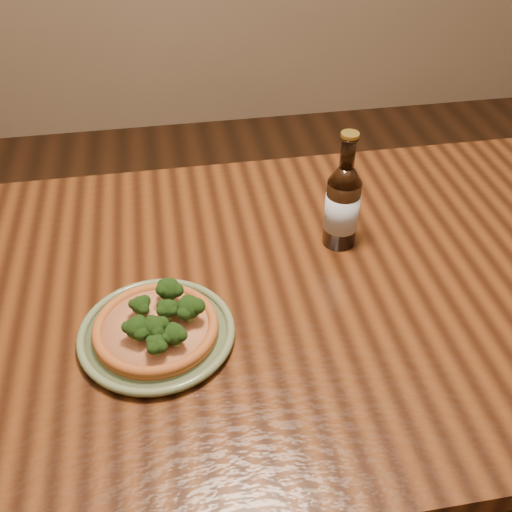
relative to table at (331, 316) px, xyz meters
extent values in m
cube|color=#4C2710|center=(0.00, 0.00, 0.07)|extent=(1.60, 0.90, 0.04)
cylinder|color=#4C2710|center=(-0.73, 0.38, -0.30)|extent=(0.07, 0.07, 0.71)
cylinder|color=#61734F|center=(-0.33, -0.09, 0.10)|extent=(0.24, 0.24, 0.01)
torus|color=#61734F|center=(-0.33, -0.09, 0.11)|extent=(0.26, 0.26, 0.01)
torus|color=#61734F|center=(-0.33, -0.09, 0.10)|extent=(0.21, 0.21, 0.01)
cylinder|color=#A65A25|center=(-0.33, -0.09, 0.11)|extent=(0.21, 0.21, 0.01)
torus|color=#A65A25|center=(-0.33, -0.09, 0.12)|extent=(0.21, 0.21, 0.02)
cylinder|color=#D3B681|center=(-0.33, -0.09, 0.12)|extent=(0.17, 0.17, 0.01)
sphere|color=#254C17|center=(-0.31, -0.08, 0.15)|extent=(0.04, 0.04, 0.03)
sphere|color=#254C17|center=(-0.35, -0.06, 0.14)|extent=(0.04, 0.04, 0.03)
sphere|color=#254C17|center=(-0.30, -0.14, 0.15)|extent=(0.05, 0.05, 0.03)
sphere|color=#254C17|center=(-0.27, -0.09, 0.15)|extent=(0.05, 0.05, 0.04)
sphere|color=#254C17|center=(-0.33, -0.12, 0.15)|extent=(0.05, 0.05, 0.03)
sphere|color=#254C17|center=(-0.33, -0.15, 0.14)|extent=(0.04, 0.04, 0.03)
sphere|color=#254C17|center=(-0.30, -0.03, 0.15)|extent=(0.04, 0.04, 0.04)
sphere|color=#254C17|center=(-0.36, -0.11, 0.15)|extent=(0.05, 0.05, 0.04)
cylinder|color=black|center=(0.04, 0.11, 0.16)|extent=(0.06, 0.06, 0.14)
cone|color=black|center=(0.04, 0.11, 0.25)|extent=(0.06, 0.06, 0.03)
cylinder|color=black|center=(0.04, 0.11, 0.30)|extent=(0.03, 0.03, 0.06)
torus|color=black|center=(0.04, 0.11, 0.32)|extent=(0.03, 0.03, 0.01)
cylinder|color=#A58C33|center=(0.04, 0.11, 0.33)|extent=(0.03, 0.03, 0.01)
cylinder|color=silver|center=(0.04, 0.11, 0.17)|extent=(0.07, 0.07, 0.08)
camera|label=1|loc=(-0.29, -0.79, 0.84)|focal=42.00mm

